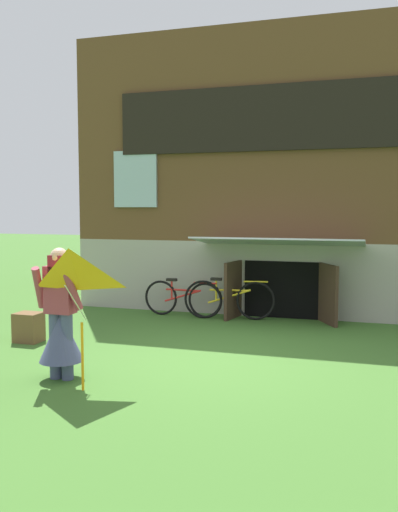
% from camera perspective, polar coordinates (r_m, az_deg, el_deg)
% --- Properties ---
extents(ground_plane, '(60.00, 60.00, 0.00)m').
position_cam_1_polar(ground_plane, '(7.77, 1.52, -10.24)').
color(ground_plane, '#3D6B28').
extents(log_house, '(7.43, 5.73, 5.39)m').
position_cam_1_polar(log_house, '(12.70, 8.17, 7.89)').
color(log_house, '#9E998E').
rests_on(log_house, ground_plane).
extents(person, '(0.61, 0.52, 1.57)m').
position_cam_1_polar(person, '(6.85, -13.94, -6.78)').
color(person, '#474C75').
rests_on(person, ground_plane).
extents(kite, '(0.85, 0.79, 1.53)m').
position_cam_1_polar(kite, '(6.15, -13.10, -2.54)').
color(kite, orange).
rests_on(kite, ground_plane).
extents(bicycle_yellow, '(1.66, 0.29, 0.76)m').
position_cam_1_polar(bicycle_yellow, '(10.24, 3.08, -4.42)').
color(bicycle_yellow, black).
rests_on(bicycle_yellow, ground_plane).
extents(bicycle_red, '(1.55, 0.13, 0.71)m').
position_cam_1_polar(bicycle_red, '(10.48, -1.69, -4.32)').
color(bicycle_red, black).
rests_on(bicycle_red, ground_plane).
extents(wooden_crate, '(0.38, 0.33, 0.44)m').
position_cam_1_polar(wooden_crate, '(8.94, -16.99, -6.97)').
color(wooden_crate, brown).
rests_on(wooden_crate, ground_plane).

